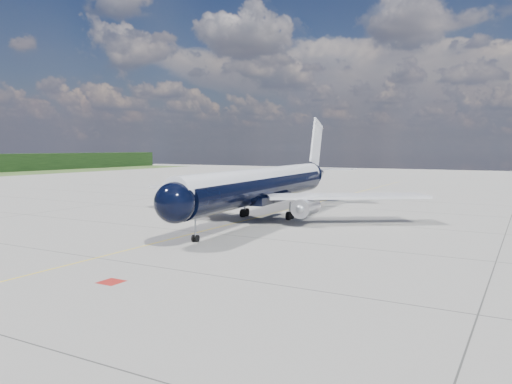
# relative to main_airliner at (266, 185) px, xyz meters

# --- Properties ---
(ground) EXTENTS (320.00, 320.00, 0.00)m
(ground) POSITION_rel_main_airliner_xyz_m (-1.47, 6.71, -4.52)
(ground) COLOR gray
(ground) RESTS_ON ground
(taxiway_centerline) EXTENTS (0.16, 160.00, 0.01)m
(taxiway_centerline) POSITION_rel_main_airliner_xyz_m (-1.47, 1.71, -4.52)
(taxiway_centerline) COLOR yellow
(taxiway_centerline) RESTS_ON ground
(red_marking) EXTENTS (1.60, 1.60, 0.01)m
(red_marking) POSITION_rel_main_airliner_xyz_m (5.33, -33.29, -4.52)
(red_marking) COLOR maroon
(red_marking) RESTS_ON ground
(main_airliner) EXTENTS (41.27, 50.44, 14.57)m
(main_airliner) POSITION_rel_main_airliner_xyz_m (0.00, 0.00, 0.00)
(main_airliner) COLOR black
(main_airliner) RESTS_ON ground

